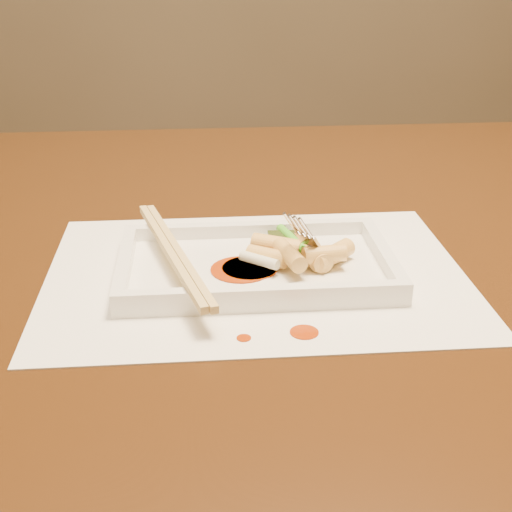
{
  "coord_description": "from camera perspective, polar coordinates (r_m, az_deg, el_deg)",
  "views": [
    {
      "loc": [
        -0.14,
        -0.73,
        1.05
      ],
      "look_at": [
        -0.09,
        -0.12,
        0.77
      ],
      "focal_mm": 50.0,
      "sensor_mm": 36.0,
      "label": 1
    }
  ],
  "objects": [
    {
      "name": "plate_rim_far",
      "position": [
        0.75,
        -0.48,
        2.14
      ],
      "size": [
        0.26,
        0.01,
        0.01
      ],
      "primitive_type": "cube",
      "color": "white",
      "rests_on": "plate_base"
    },
    {
      "name": "plate_rim_left",
      "position": [
        0.68,
        -10.45,
        -0.59
      ],
      "size": [
        0.01,
        0.14,
        0.01
      ],
      "primitive_type": "cube",
      "color": "white",
      "rests_on": "plate_base"
    },
    {
      "name": "scallion_white",
      "position": [
        0.66,
        0.27,
        -0.34
      ],
      "size": [
        0.04,
        0.03,
        0.01
      ],
      "primitive_type": "cylinder",
      "rotation": [
        1.57,
        0.0,
        0.9
      ],
      "color": "#EAEACC",
      "rests_on": "plate_base"
    },
    {
      "name": "plate_base",
      "position": [
        0.68,
        0.0,
        -1.07
      ],
      "size": [
        0.26,
        0.16,
        0.01
      ],
      "primitive_type": "cube",
      "color": "white",
      "rests_on": "placemat"
    },
    {
      "name": "scallion_green",
      "position": [
        0.7,
        3.29,
        1.02
      ],
      "size": [
        0.03,
        0.08,
        0.01
      ],
      "primitive_type": "cylinder",
      "rotation": [
        1.57,
        0.0,
        0.28
      ],
      "color": "green",
      "rests_on": "plate_base"
    },
    {
      "name": "rice_cake_5",
      "position": [
        0.67,
        5.49,
        0.15
      ],
      "size": [
        0.04,
        0.02,
        0.02
      ],
      "primitive_type": "cylinder",
      "rotation": [
        1.57,
        0.0,
        1.7
      ],
      "color": "#EECC6F",
      "rests_on": "plate_base"
    },
    {
      "name": "rice_cake_2",
      "position": [
        0.67,
        2.69,
        0.08
      ],
      "size": [
        0.03,
        0.05,
        0.02
      ],
      "primitive_type": "cylinder",
      "rotation": [
        1.57,
        0.0,
        0.26
      ],
      "color": "#EECC6F",
      "rests_on": "plate_base"
    },
    {
      "name": "fork",
      "position": [
        0.68,
        5.79,
        5.75
      ],
      "size": [
        0.09,
        0.1,
        0.14
      ],
      "primitive_type": null,
      "color": "silver",
      "rests_on": "plate_base"
    },
    {
      "name": "chopstick_b",
      "position": [
        0.67,
        -6.29,
        0.36
      ],
      "size": [
        0.07,
        0.24,
        0.01
      ],
      "primitive_type": "cube",
      "rotation": [
        0.0,
        0.0,
        0.26
      ],
      "color": "tan",
      "rests_on": "plate_rim_near"
    },
    {
      "name": "veg_piece",
      "position": [
        0.72,
        2.51,
        1.23
      ],
      "size": [
        0.04,
        0.03,
        0.01
      ],
      "primitive_type": "cube",
      "rotation": [
        0.0,
        0.0,
        -0.03
      ],
      "color": "black",
      "rests_on": "plate_base"
    },
    {
      "name": "sauce_splatter_b",
      "position": [
        0.58,
        -0.98,
        -6.57
      ],
      "size": [
        0.01,
        0.01,
        0.0
      ],
      "primitive_type": "cylinder",
      "color": "#9C2D04",
      "rests_on": "placemat"
    },
    {
      "name": "rice_cake_6",
      "position": [
        0.69,
        4.29,
        0.41
      ],
      "size": [
        0.02,
        0.04,
        0.02
      ],
      "primitive_type": "cylinder",
      "rotation": [
        1.57,
        0.0,
        3.0
      ],
      "color": "#EECC6F",
      "rests_on": "plate_base"
    },
    {
      "name": "rice_cake_3",
      "position": [
        0.68,
        0.91,
        -0.05
      ],
      "size": [
        0.04,
        0.04,
        0.02
      ],
      "primitive_type": "cylinder",
      "rotation": [
        1.57,
        0.0,
        1.0
      ],
      "color": "#EECC6F",
      "rests_on": "plate_base"
    },
    {
      "name": "sauce_blob_1",
      "position": [
        0.67,
        -1.19,
        -1.09
      ],
      "size": [
        0.06,
        0.06,
        0.0
      ],
      "primitive_type": "cylinder",
      "color": "#9C2D04",
      "rests_on": "plate_base"
    },
    {
      "name": "placemat",
      "position": [
        0.69,
        0.0,
        -1.43
      ],
      "size": [
        0.4,
        0.3,
        0.0
      ],
      "primitive_type": "cube",
      "color": "white",
      "rests_on": "table"
    },
    {
      "name": "plate_rim_near",
      "position": [
        0.61,
        0.58,
        -3.11
      ],
      "size": [
        0.26,
        0.01,
        0.01
      ],
      "primitive_type": "cube",
      "color": "white",
      "rests_on": "plate_base"
    },
    {
      "name": "plate_rim_right",
      "position": [
        0.7,
        10.17,
        0.13
      ],
      "size": [
        0.01,
        0.14,
        0.01
      ],
      "primitive_type": "cube",
      "color": "white",
      "rests_on": "plate_base"
    },
    {
      "name": "sauce_splatter_a",
      "position": [
        0.59,
        3.88,
        -6.1
      ],
      "size": [
        0.02,
        0.02,
        0.0
      ],
      "primitive_type": "cylinder",
      "color": "#9C2D04",
      "rests_on": "placemat"
    },
    {
      "name": "rice_cake_1",
      "position": [
        0.68,
        4.76,
        0.07
      ],
      "size": [
        0.03,
        0.05,
        0.02
      ],
      "primitive_type": "cylinder",
      "rotation": [
        1.57,
        0.0,
        0.23
      ],
      "color": "#EECC6F",
      "rests_on": "plate_base"
    },
    {
      "name": "chopstick_a",
      "position": [
        0.67,
        -6.97,
        0.34
      ],
      "size": [
        0.07,
        0.24,
        0.01
      ],
      "primitive_type": "cube",
      "rotation": [
        0.0,
        0.0,
        0.26
      ],
      "color": "tan",
      "rests_on": "plate_rim_near"
    },
    {
      "name": "sauce_blob_2",
      "position": [
        0.67,
        0.12,
        -1.13
      ],
      "size": [
        0.04,
        0.04,
        0.0
      ],
      "primitive_type": "cylinder",
      "color": "#9C2D04",
      "rests_on": "plate_base"
    },
    {
      "name": "table",
      "position": [
        0.85,
        5.55,
        -4.0
      ],
      "size": [
        1.4,
        0.9,
        0.75
      ],
      "color": "black",
      "rests_on": "ground"
    },
    {
      "name": "rice_cake_4",
      "position": [
        0.7,
        1.71,
        0.83
      ],
      "size": [
        0.05,
        0.04,
        0.02
      ],
      "primitive_type": "cylinder",
      "rotation": [
        1.57,
        0.0,
        1.09
      ],
      "color": "#EECC6F",
      "rests_on": "plate_base"
    },
    {
      "name": "rice_cake_0",
      "position": [
        0.68,
        6.13,
        0.1
      ],
      "size": [
        0.05,
        0.05,
        0.02
      ],
      "primitive_type": "cylinder",
      "rotation": [
        1.57,
        0.0,
        2.34
      ],
      "color": "#EECC6F",
      "rests_on": "plate_base"
    },
    {
      "name": "sauce_blob_0",
      "position": [
        0.68,
        -0.5,
        -0.97
      ],
      "size": [
        0.05,
        0.05,
        0.0
      ],
      "primitive_type": "cylinder",
      "color": "#9C2D04",
      "rests_on": "plate_base"
    }
  ]
}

